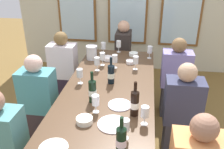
{
  "coord_description": "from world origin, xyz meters",
  "views": [
    {
      "loc": [
        0.37,
        -2.25,
        2.03
      ],
      "look_at": [
        0.0,
        0.29,
        0.79
      ],
      "focal_mm": 39.69,
      "sensor_mm": 36.0,
      "label": 1
    }
  ],
  "objects_px": {
    "white_plate_2": "(113,124)",
    "wine_glass_1": "(150,50)",
    "wine_glass_2": "(119,44)",
    "wine_glass_11": "(96,101)",
    "seated_person_1": "(181,115)",
    "tasting_bowl_2": "(108,58)",
    "wine_glass_0": "(136,61)",
    "wine_glass_10": "(145,112)",
    "wine_bottle_3": "(121,140)",
    "seated_person_5": "(175,80)",
    "tasting_bowl_1": "(130,62)",
    "tasting_bowl_0": "(134,54)",
    "wine_glass_7": "(103,46)",
    "wine_bottle_2": "(92,90)",
    "white_plate_0": "(120,105)",
    "tasting_bowl_3": "(84,120)",
    "wine_glass_4": "(97,61)",
    "seated_person_0": "(39,104)",
    "wine_glass_9": "(115,59)",
    "metal_pitcher": "(92,52)",
    "wine_bottle_1": "(111,74)",
    "seated_person_6": "(123,55)",
    "white_plate_1": "(53,148)",
    "wine_glass_3": "(125,126)",
    "wine_bottle_0": "(135,103)",
    "dining_table": "(108,96)",
    "wine_glass_5": "(102,57)",
    "wine_glass_8": "(80,73)",
    "seated_person_4": "(64,71)"
  },
  "relations": [
    {
      "from": "wine_glass_7",
      "to": "wine_glass_9",
      "type": "height_order",
      "value": "same"
    },
    {
      "from": "white_plate_1",
      "to": "wine_glass_3",
      "type": "distance_m",
      "value": 0.56
    },
    {
      "from": "wine_glass_4",
      "to": "wine_glass_7",
      "type": "bearing_deg",
      "value": 92.32
    },
    {
      "from": "white_plate_1",
      "to": "wine_bottle_0",
      "type": "height_order",
      "value": "wine_bottle_0"
    },
    {
      "from": "tasting_bowl_0",
      "to": "wine_glass_7",
      "type": "height_order",
      "value": "wine_glass_7"
    },
    {
      "from": "wine_bottle_3",
      "to": "tasting_bowl_0",
      "type": "height_order",
      "value": "wine_bottle_3"
    },
    {
      "from": "metal_pitcher",
      "to": "wine_glass_11",
      "type": "bearing_deg",
      "value": -75.94
    },
    {
      "from": "tasting_bowl_1",
      "to": "wine_glass_10",
      "type": "relative_size",
      "value": 0.66
    },
    {
      "from": "wine_glass_2",
      "to": "wine_glass_11",
      "type": "height_order",
      "value": "same"
    },
    {
      "from": "wine_bottle_3",
      "to": "seated_person_0",
      "type": "bearing_deg",
      "value": 139.99
    },
    {
      "from": "white_plate_0",
      "to": "tasting_bowl_3",
      "type": "relative_size",
      "value": 1.57
    },
    {
      "from": "wine_glass_5",
      "to": "wine_glass_10",
      "type": "height_order",
      "value": "same"
    },
    {
      "from": "white_plate_1",
      "to": "wine_glass_1",
      "type": "distance_m",
      "value": 2.03
    },
    {
      "from": "wine_glass_11",
      "to": "seated_person_6",
      "type": "bearing_deg",
      "value": 88.64
    },
    {
      "from": "metal_pitcher",
      "to": "wine_glass_10",
      "type": "height_order",
      "value": "metal_pitcher"
    },
    {
      "from": "wine_glass_8",
      "to": "seated_person_4",
      "type": "distance_m",
      "value": 0.91
    },
    {
      "from": "wine_bottle_1",
      "to": "seated_person_6",
      "type": "distance_m",
      "value": 1.44
    },
    {
      "from": "wine_glass_4",
      "to": "wine_glass_7",
      "type": "xyz_separation_m",
      "value": [
        -0.02,
        0.57,
        0.0
      ]
    },
    {
      "from": "dining_table",
      "to": "seated_person_1",
      "type": "bearing_deg",
      "value": -1.39
    },
    {
      "from": "white_plate_2",
      "to": "wine_glass_1",
      "type": "height_order",
      "value": "wine_glass_1"
    },
    {
      "from": "dining_table",
      "to": "wine_bottle_0",
      "type": "height_order",
      "value": "wine_bottle_0"
    },
    {
      "from": "wine_glass_0",
      "to": "seated_person_6",
      "type": "height_order",
      "value": "seated_person_6"
    },
    {
      "from": "tasting_bowl_1",
      "to": "wine_glass_0",
      "type": "bearing_deg",
      "value": -66.81
    },
    {
      "from": "dining_table",
      "to": "wine_glass_4",
      "type": "bearing_deg",
      "value": 113.66
    },
    {
      "from": "wine_bottle_3",
      "to": "wine_glass_4",
      "type": "height_order",
      "value": "wine_bottle_3"
    },
    {
      "from": "white_plate_2",
      "to": "wine_glass_4",
      "type": "bearing_deg",
      "value": 108.16
    },
    {
      "from": "wine_glass_11",
      "to": "seated_person_1",
      "type": "distance_m",
      "value": 0.97
    },
    {
      "from": "white_plate_2",
      "to": "wine_glass_7",
      "type": "bearing_deg",
      "value": 102.8
    },
    {
      "from": "wine_glass_5",
      "to": "wine_glass_8",
      "type": "bearing_deg",
      "value": -106.43
    },
    {
      "from": "wine_glass_4",
      "to": "wine_glass_0",
      "type": "bearing_deg",
      "value": 12.5
    },
    {
      "from": "white_plate_0",
      "to": "seated_person_6",
      "type": "distance_m",
      "value": 1.87
    },
    {
      "from": "wine_glass_9",
      "to": "seated_person_5",
      "type": "relative_size",
      "value": 0.16
    },
    {
      "from": "wine_glass_11",
      "to": "wine_bottle_1",
      "type": "bearing_deg",
      "value": 84.84
    },
    {
      "from": "tasting_bowl_1",
      "to": "seated_person_6",
      "type": "height_order",
      "value": "seated_person_6"
    },
    {
      "from": "wine_bottle_2",
      "to": "tasting_bowl_0",
      "type": "distance_m",
      "value": 1.32
    },
    {
      "from": "wine_glass_0",
      "to": "wine_glass_10",
      "type": "distance_m",
      "value": 1.12
    },
    {
      "from": "metal_pitcher",
      "to": "tasting_bowl_0",
      "type": "height_order",
      "value": "metal_pitcher"
    },
    {
      "from": "seated_person_1",
      "to": "tasting_bowl_2",
      "type": "bearing_deg",
      "value": 136.96
    },
    {
      "from": "tasting_bowl_0",
      "to": "wine_glass_1",
      "type": "relative_size",
      "value": 0.73
    },
    {
      "from": "tasting_bowl_3",
      "to": "seated_person_5",
      "type": "relative_size",
      "value": 0.13
    },
    {
      "from": "wine_glass_4",
      "to": "wine_glass_11",
      "type": "height_order",
      "value": "same"
    },
    {
      "from": "wine_glass_10",
      "to": "seated_person_5",
      "type": "xyz_separation_m",
      "value": [
        0.39,
        1.31,
        -0.34
      ]
    },
    {
      "from": "wine_bottle_1",
      "to": "wine_glass_2",
      "type": "distance_m",
      "value": 0.99
    },
    {
      "from": "wine_bottle_3",
      "to": "seated_person_5",
      "type": "xyz_separation_m",
      "value": [
        0.54,
        1.67,
        -0.33
      ]
    },
    {
      "from": "wine_bottle_3",
      "to": "white_plate_2",
      "type": "bearing_deg",
      "value": 108.29
    },
    {
      "from": "seated_person_5",
      "to": "wine_bottle_2",
      "type": "bearing_deg",
      "value": -131.39
    },
    {
      "from": "white_plate_0",
      "to": "seated_person_6",
      "type": "relative_size",
      "value": 0.2
    },
    {
      "from": "wine_glass_10",
      "to": "wine_bottle_1",
      "type": "bearing_deg",
      "value": 118.87
    },
    {
      "from": "tasting_bowl_3",
      "to": "wine_glass_10",
      "type": "height_order",
      "value": "wine_glass_10"
    },
    {
      "from": "dining_table",
      "to": "wine_glass_0",
      "type": "distance_m",
      "value": 0.67
    }
  ]
}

